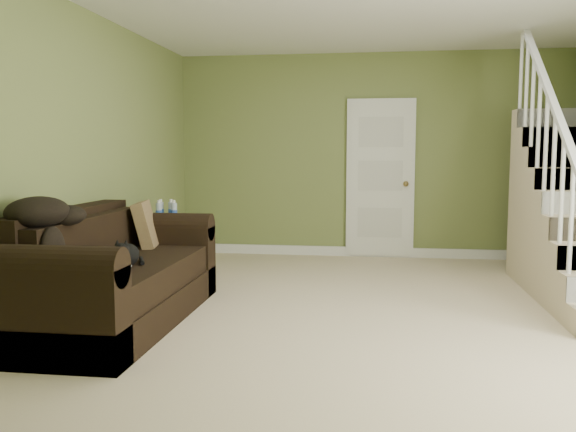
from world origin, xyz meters
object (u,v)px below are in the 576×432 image
(sofa, at_px, (111,279))
(side_table, at_px, (169,248))
(cat, at_px, (126,255))
(banana, at_px, (80,275))

(sofa, distance_m, side_table, 1.74)
(sofa, bearing_deg, side_table, 94.28)
(cat, bearing_deg, sofa, 128.18)
(side_table, height_order, cat, side_table)
(banana, bearing_deg, cat, 34.91)
(sofa, relative_size, side_table, 2.73)
(banana, bearing_deg, sofa, 57.56)
(side_table, xyz_separation_m, cat, (0.34, -1.93, 0.26))
(side_table, relative_size, cat, 1.79)
(side_table, distance_m, banana, 2.41)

